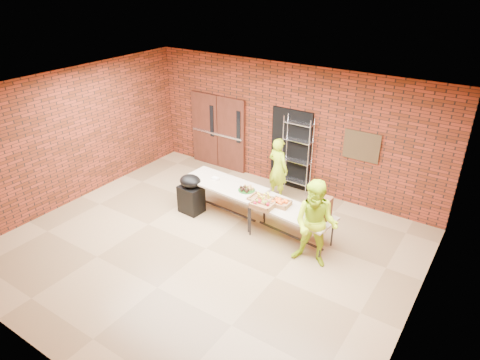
# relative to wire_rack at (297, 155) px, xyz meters

# --- Properties ---
(room) EXTENTS (8.08, 7.08, 3.28)m
(room) POSITION_rel_wire_rack_xyz_m (-0.35, -3.32, 0.60)
(room) COLOR olive
(room) RESTS_ON ground
(double_doors) EXTENTS (1.78, 0.12, 2.10)m
(double_doors) POSITION_rel_wire_rack_xyz_m (-2.54, 0.12, 0.05)
(double_doors) COLOR #4C2015
(double_doors) RESTS_ON room
(dark_doorway) EXTENTS (1.10, 0.06, 2.10)m
(dark_doorway) POSITION_rel_wire_rack_xyz_m (-0.25, 0.14, 0.05)
(dark_doorway) COLOR black
(dark_doorway) RESTS_ON room
(bronze_plaque) EXTENTS (0.85, 0.04, 0.70)m
(bronze_plaque) POSITION_rel_wire_rack_xyz_m (1.55, 0.13, 0.55)
(bronze_plaque) COLOR #41321A
(bronze_plaque) RESTS_ON room
(wire_rack) EXTENTS (0.74, 0.27, 2.00)m
(wire_rack) POSITION_rel_wire_rack_xyz_m (0.00, 0.00, 0.00)
(wire_rack) COLOR silver
(wire_rack) RESTS_ON room
(table_left) EXTENTS (2.03, 0.95, 0.82)m
(table_left) POSITION_rel_wire_rack_xyz_m (-0.83, -1.97, -0.25)
(table_left) COLOR tan
(table_left) RESTS_ON room
(table_right) EXTENTS (1.90, 0.97, 0.75)m
(table_right) POSITION_rel_wire_rack_xyz_m (0.96, -2.08, -0.31)
(table_right) COLOR tan
(table_right) RESTS_ON room
(basket_bananas) EXTENTS (0.46, 0.36, 0.14)m
(basket_bananas) POSITION_rel_wire_rack_xyz_m (0.25, -2.16, -0.19)
(basket_bananas) COLOR #AF7446
(basket_bananas) RESTS_ON table_right
(basket_oranges) EXTENTS (0.41, 0.32, 0.13)m
(basket_oranges) POSITION_rel_wire_rack_xyz_m (0.67, -2.05, -0.19)
(basket_oranges) COLOR #AF7446
(basket_oranges) RESTS_ON table_right
(basket_apples) EXTENTS (0.46, 0.36, 0.14)m
(basket_apples) POSITION_rel_wire_rack_xyz_m (0.40, -2.32, -0.19)
(basket_apples) COLOR #AF7446
(basket_apples) RESTS_ON table_right
(muffin_tray) EXTENTS (0.38, 0.38, 0.09)m
(muffin_tray) POSITION_rel_wire_rack_xyz_m (-0.22, -1.99, -0.14)
(muffin_tray) COLOR #1A5015
(muffin_tray) RESTS_ON table_left
(napkin_box) EXTENTS (0.16, 0.11, 0.05)m
(napkin_box) POSITION_rel_wire_rack_xyz_m (-1.11, -1.94, -0.16)
(napkin_box) COLOR white
(napkin_box) RESTS_ON table_left
(coffee_dispenser) EXTENTS (0.34, 0.30, 0.44)m
(coffee_dispenser) POSITION_rel_wire_rack_xyz_m (1.57, -2.00, -0.03)
(coffee_dispenser) COLOR brown
(coffee_dispenser) RESTS_ON table_right
(cup_stack_front) EXTENTS (0.07, 0.07, 0.21)m
(cup_stack_front) POSITION_rel_wire_rack_xyz_m (1.27, -2.22, -0.14)
(cup_stack_front) COLOR white
(cup_stack_front) RESTS_ON table_right
(cup_stack_mid) EXTENTS (0.08, 0.08, 0.25)m
(cup_stack_mid) POSITION_rel_wire_rack_xyz_m (1.35, -2.25, -0.13)
(cup_stack_mid) COLOR white
(cup_stack_mid) RESTS_ON table_right
(cup_stack_back) EXTENTS (0.07, 0.07, 0.22)m
(cup_stack_back) POSITION_rel_wire_rack_xyz_m (1.22, -2.12, -0.14)
(cup_stack_back) COLOR white
(cup_stack_back) RESTS_ON table_right
(covered_grill) EXTENTS (0.55, 0.47, 0.95)m
(covered_grill) POSITION_rel_wire_rack_xyz_m (-1.55, -2.32, -0.52)
(covered_grill) COLOR black
(covered_grill) RESTS_ON room
(volunteer_woman) EXTENTS (0.65, 0.50, 1.58)m
(volunteer_woman) POSITION_rel_wire_rack_xyz_m (-0.21, -0.57, -0.21)
(volunteer_woman) COLOR #BCEA1A
(volunteer_woman) RESTS_ON room
(volunteer_man) EXTENTS (0.95, 0.78, 1.79)m
(volunteer_man) POSITION_rel_wire_rack_xyz_m (1.68, -2.51, -0.11)
(volunteer_man) COLOR #BCEA1A
(volunteer_man) RESTS_ON room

